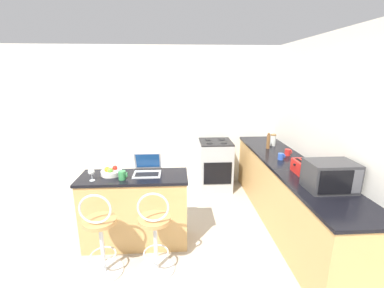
{
  "coord_description": "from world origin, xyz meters",
  "views": [
    {
      "loc": [
        0.18,
        -2.19,
        2.1
      ],
      "look_at": [
        0.41,
        1.76,
        1.02
      ],
      "focal_mm": 24.0,
      "sensor_mm": 36.0,
      "label": 1
    }
  ],
  "objects": [
    {
      "name": "wall_back",
      "position": [
        0.0,
        2.64,
        1.3
      ],
      "size": [
        12.0,
        0.06,
        2.6
      ],
      "color": "silver",
      "rests_on": "ground_plane"
    },
    {
      "name": "stove_range",
      "position": [
        0.88,
        2.28,
        0.46
      ],
      "size": [
        0.58,
        0.61,
        0.93
      ],
      "color": "#9EA3A8",
      "rests_on": "ground_plane"
    },
    {
      "name": "breakfast_bar",
      "position": [
        -0.36,
        0.72,
        0.46
      ],
      "size": [
        1.3,
        0.5,
        0.92
      ],
      "color": "tan",
      "rests_on": "ground_plane"
    },
    {
      "name": "fruit_bowl",
      "position": [
        -0.63,
        0.77,
        0.95
      ],
      "size": [
        0.25,
        0.25,
        0.11
      ],
      "color": "silver",
      "rests_on": "breakfast_bar"
    },
    {
      "name": "wall_right",
      "position": [
        2.08,
        0.0,
        1.3
      ],
      "size": [
        0.06,
        12.0,
        2.6
      ],
      "color": "silver",
      "rests_on": "ground_plane"
    },
    {
      "name": "storage_jar",
      "position": [
        1.81,
        1.94,
        1.02
      ],
      "size": [
        0.1,
        0.1,
        0.2
      ],
      "color": "silver",
      "rests_on": "counter_right"
    },
    {
      "name": "laptop",
      "position": [
        -0.2,
        0.8,
        0.98
      ],
      "size": [
        0.33,
        0.31,
        0.24
      ],
      "color": "#B7BABF",
      "rests_on": "breakfast_bar"
    },
    {
      "name": "mug_red",
      "position": [
        1.83,
        1.39,
        0.96
      ],
      "size": [
        0.1,
        0.08,
        0.1
      ],
      "color": "red",
      "rests_on": "counter_right"
    },
    {
      "name": "ground_plane",
      "position": [
        0.0,
        0.0,
        0.0
      ],
      "size": [
        20.0,
        20.0,
        0.0
      ],
      "primitive_type": "plane",
      "color": "#ADA393"
    },
    {
      "name": "bar_stool_far",
      "position": [
        -0.07,
        0.19,
        0.45
      ],
      "size": [
        0.4,
        0.4,
        0.98
      ],
      "color": "silver",
      "rests_on": "ground_plane"
    },
    {
      "name": "bar_stool_near",
      "position": [
        -0.64,
        0.19,
        0.45
      ],
      "size": [
        0.4,
        0.4,
        0.98
      ],
      "color": "silver",
      "rests_on": "ground_plane"
    },
    {
      "name": "mug_green",
      "position": [
        -0.46,
        0.61,
        0.97
      ],
      "size": [
        0.1,
        0.08,
        0.1
      ],
      "color": "#338447",
      "rests_on": "breakfast_bar"
    },
    {
      "name": "toaster",
      "position": [
        1.7,
        0.68,
        1.0
      ],
      "size": [
        0.2,
        0.26,
        0.16
      ],
      "color": "red",
      "rests_on": "counter_right"
    },
    {
      "name": "pepper_mill",
      "position": [
        1.66,
        1.77,
        1.04
      ],
      "size": [
        0.05,
        0.05,
        0.27
      ],
      "color": "brown",
      "rests_on": "counter_right"
    },
    {
      "name": "mug_blue",
      "position": [
        1.65,
        1.21,
        0.96
      ],
      "size": [
        0.1,
        0.08,
        0.09
      ],
      "color": "#2D51AD",
      "rests_on": "counter_right"
    },
    {
      "name": "microwave",
      "position": [
        1.77,
        0.21,
        1.07
      ],
      "size": [
        0.48,
        0.34,
        0.31
      ],
      "color": "#2D2D30",
      "rests_on": "counter_right"
    },
    {
      "name": "wine_glass_tall",
      "position": [
        -0.81,
        0.6,
        1.02
      ],
      "size": [
        0.07,
        0.07,
        0.14
      ],
      "color": "silver",
      "rests_on": "breakfast_bar"
    },
    {
      "name": "counter_right",
      "position": [
        1.73,
        1.05,
        0.46
      ],
      "size": [
        0.67,
        3.14,
        0.92
      ],
      "color": "tan",
      "rests_on": "ground_plane"
    }
  ]
}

